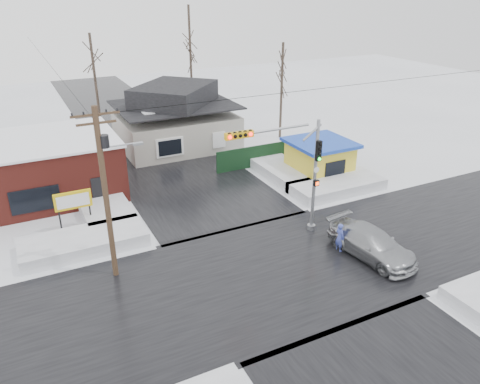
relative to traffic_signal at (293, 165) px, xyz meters
name	(u,v)px	position (x,y,z in m)	size (l,w,h in m)	color
ground	(281,270)	(-2.43, -2.97, -4.54)	(120.00, 120.00, 0.00)	white
road_ns	(281,269)	(-2.43, -2.97, -4.53)	(10.00, 120.00, 0.02)	black
road_ew	(281,269)	(-2.43, -2.97, -4.53)	(120.00, 10.00, 0.02)	black
snowbank_nw	(84,242)	(-11.43, 4.03, -4.14)	(7.00, 3.00, 0.80)	white
snowbank_ne	(337,186)	(6.57, 4.03, -4.14)	(7.00, 3.00, 0.80)	white
snowbank_nside_w	(101,202)	(-9.43, 9.03, -4.14)	(3.00, 8.00, 0.80)	white
snowbank_nside_e	(278,168)	(4.57, 9.03, -4.14)	(3.00, 8.00, 0.80)	white
traffic_signal	(293,165)	(0.00, 0.00, 0.00)	(6.05, 0.68, 7.00)	gray
utility_pole	(106,185)	(-10.36, 0.53, 0.57)	(3.15, 0.44, 9.00)	#382619
brick_building	(28,169)	(-13.43, 13.03, -2.46)	(12.20, 8.20, 4.12)	maroon
marquee_sign	(73,201)	(-11.43, 6.53, -2.62)	(2.20, 0.21, 2.55)	black
house	(176,119)	(-0.43, 19.03, -1.92)	(10.40, 8.40, 5.76)	#AAA599
kiosk	(319,158)	(7.07, 7.03, -3.08)	(4.60, 4.60, 2.88)	yellow
fence	(261,155)	(4.07, 11.03, -3.64)	(8.00, 0.12, 1.80)	black
tree_far_left	(92,57)	(-6.43, 23.03, 3.41)	(3.00, 3.00, 10.00)	#332821
tree_far_mid	(189,31)	(3.57, 25.03, 5.00)	(3.00, 3.00, 12.00)	#332821
tree_far_right	(283,63)	(9.57, 17.03, 2.62)	(3.00, 3.00, 9.00)	#332821
pedestrian	(340,238)	(1.52, -2.78, -3.69)	(0.62, 0.41, 1.70)	#4150B6
car	(372,244)	(2.73, -4.06, -3.74)	(2.23, 5.48, 1.59)	#9FA2A6
shopping_bag	(346,247)	(1.96, -2.85, -4.36)	(0.28, 0.12, 0.35)	black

